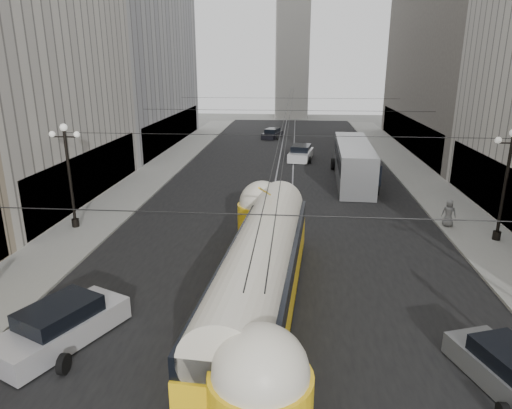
% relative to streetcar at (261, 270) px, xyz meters
% --- Properties ---
extents(road, '(20.00, 85.00, 0.02)m').
position_rel_streetcar_xyz_m(road, '(0.34, 23.27, -1.84)').
color(road, black).
rests_on(road, ground).
extents(sidewalk_left, '(4.00, 72.00, 0.15)m').
position_rel_streetcar_xyz_m(sidewalk_left, '(-11.66, 26.77, -1.77)').
color(sidewalk_left, gray).
rests_on(sidewalk_left, ground).
extents(sidewalk_right, '(4.00, 72.00, 0.15)m').
position_rel_streetcar_xyz_m(sidewalk_right, '(12.34, 26.77, -1.77)').
color(sidewalk_right, gray).
rests_on(sidewalk_right, ground).
extents(rail_left, '(0.12, 85.00, 0.04)m').
position_rel_streetcar_xyz_m(rail_left, '(-0.41, 23.27, -1.84)').
color(rail_left, gray).
rests_on(rail_left, ground).
extents(rail_right, '(0.12, 85.00, 0.04)m').
position_rel_streetcar_xyz_m(rail_right, '(1.09, 23.27, -1.84)').
color(rail_right, gray).
rests_on(rail_right, ground).
extents(building_left_far, '(12.60, 28.60, 28.60)m').
position_rel_streetcar_xyz_m(building_left_far, '(-19.65, 38.77, 12.47)').
color(building_left_far, '#999999').
rests_on(building_left_far, ground).
extents(building_right_far, '(12.60, 32.60, 32.60)m').
position_rel_streetcar_xyz_m(building_right_far, '(20.34, 38.77, 14.47)').
color(building_right_far, '#514C47').
rests_on(building_right_far, ground).
extents(distant_tower, '(6.00, 6.00, 31.36)m').
position_rel_streetcar_xyz_m(distant_tower, '(0.34, 70.77, 13.13)').
color(distant_tower, '#B2AFA8').
rests_on(distant_tower, ground).
extents(lamppost_left_mid, '(1.86, 0.44, 6.37)m').
position_rel_streetcar_xyz_m(lamppost_left_mid, '(-12.26, 8.77, 1.90)').
color(lamppost_left_mid, black).
rests_on(lamppost_left_mid, sidewalk_left).
extents(lamppost_right_mid, '(1.86, 0.44, 6.37)m').
position_rel_streetcar_xyz_m(lamppost_right_mid, '(12.94, 8.77, 1.90)').
color(lamppost_right_mid, black).
rests_on(lamppost_right_mid, sidewalk_right).
extents(catenary, '(25.00, 72.00, 0.23)m').
position_rel_streetcar_xyz_m(catenary, '(0.46, 22.26, 4.04)').
color(catenary, black).
rests_on(catenary, ground).
extents(streetcar, '(3.77, 17.15, 3.77)m').
position_rel_streetcar_xyz_m(streetcar, '(0.00, 0.00, 0.00)').
color(streetcar, yellow).
rests_on(streetcar, ground).
extents(city_bus, '(3.29, 13.19, 3.32)m').
position_rel_streetcar_xyz_m(city_bus, '(6.27, 22.39, -0.02)').
color(city_bus, gray).
rests_on(city_bus, ground).
extents(sedan_silver, '(3.92, 5.35, 1.56)m').
position_rel_streetcar_xyz_m(sedan_silver, '(-7.16, -2.91, -1.13)').
color(sedan_silver, silver).
rests_on(sedan_silver, ground).
extents(sedan_grey, '(3.14, 4.72, 1.38)m').
position_rel_streetcar_xyz_m(sedan_grey, '(8.20, -4.12, -1.22)').
color(sedan_grey, slate).
rests_on(sedan_grey, ground).
extents(sedan_white_far, '(2.81, 5.28, 1.59)m').
position_rel_streetcar_xyz_m(sedan_white_far, '(1.86, 31.06, -1.12)').
color(sedan_white_far, white).
rests_on(sedan_white_far, ground).
extents(sedan_dark_far, '(2.85, 4.54, 1.33)m').
position_rel_streetcar_xyz_m(sedan_dark_far, '(-1.92, 45.25, -1.24)').
color(sedan_dark_far, black).
rests_on(sedan_dark_far, ground).
extents(pedestrian_crossing_a, '(0.43, 0.60, 1.54)m').
position_rel_streetcar_xyz_m(pedestrian_crossing_a, '(0.14, -5.74, -1.07)').
color(pedestrian_crossing_a, '#242329').
rests_on(pedestrian_crossing_a, ground).
extents(pedestrian_sidewalk_right, '(0.97, 0.78, 1.71)m').
position_rel_streetcar_xyz_m(pedestrian_sidewalk_right, '(10.84, 10.87, -0.83)').
color(pedestrian_sidewalk_right, slate).
rests_on(pedestrian_sidewalk_right, sidewalk_right).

